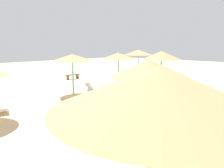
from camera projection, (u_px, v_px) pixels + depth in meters
The scene contains 13 objects.
ground_plane at pixel (156, 116), 10.60m from camera, with size 80.00×80.00×0.00m, color beige.
parasol_2 at pixel (72, 58), 14.75m from camera, with size 2.80×2.80×2.80m.
parasol_3 at pixel (118, 56), 19.03m from camera, with size 3.02×3.02×2.76m.
parasol_5 at pixel (162, 56), 13.93m from camera, with size 2.52×2.52×3.03m.
parasol_6 at pixel (159, 89), 3.02m from camera, with size 3.07×3.07×3.08m.
parasol_7 at pixel (138, 53), 22.00m from camera, with size 2.88×2.88×2.97m.
parasol_8 at pixel (149, 68), 7.43m from camera, with size 2.70×2.70×2.89m.
lounger_0 at pixel (1, 105), 11.35m from camera, with size 1.16×2.00×0.70m.
lounger_2 at pixel (98, 89), 15.35m from camera, with size 1.38×1.96×0.77m.
lounger_3 at pixel (132, 77), 21.23m from camera, with size 1.50×1.96×0.70m.
lounger_5 at pixel (136, 90), 15.31m from camera, with size 1.63×1.91×0.69m.
lounger_7 at pixel (154, 77), 21.23m from camera, with size 1.98×1.35×0.74m.
bench_0 at pixel (73, 76), 22.17m from camera, with size 1.53×0.53×0.49m.
Camera 1 is at (-8.78, -5.57, 3.35)m, focal length 34.90 mm.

